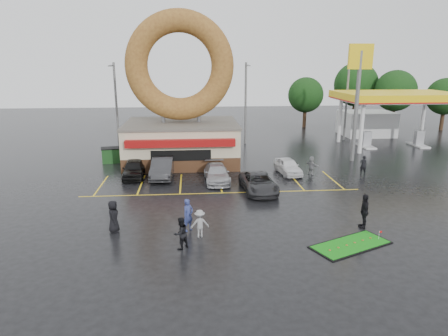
{
  "coord_description": "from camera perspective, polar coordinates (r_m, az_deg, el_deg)",
  "views": [
    {
      "loc": [
        -2.09,
        -23.52,
        9.06
      ],
      "look_at": [
        0.02,
        2.07,
        2.2
      ],
      "focal_mm": 32.0,
      "sensor_mm": 36.0,
      "label": 1
    }
  ],
  "objects": [
    {
      "name": "putting_green",
      "position": [
        21.68,
        17.65,
        -10.4
      ],
      "size": [
        4.58,
        3.4,
        0.53
      ],
      "color": "black",
      "rests_on": "ground"
    },
    {
      "name": "person_walker_near",
      "position": [
        33.7,
        12.38,
        0.36
      ],
      "size": [
        1.01,
        1.5,
        1.55
      ],
      "primitive_type": "imported",
      "rotation": [
        0.0,
        0.0,
        1.99
      ],
      "color": "gray",
      "rests_on": "ground"
    },
    {
      "name": "person_walker_far",
      "position": [
        34.94,
        19.28,
        0.41
      ],
      "size": [
        0.64,
        0.48,
        1.58
      ],
      "primitive_type": "imported",
      "rotation": [
        0.0,
        0.0,
        2.96
      ],
      "color": "black",
      "rests_on": "ground"
    },
    {
      "name": "person_cameraman",
      "position": [
        23.75,
        19.4,
        -5.81
      ],
      "size": [
        0.71,
        1.23,
        1.97
      ],
      "primitive_type": "imported",
      "rotation": [
        0.0,
        0.0,
        -1.78
      ],
      "color": "black",
      "rests_on": "ground"
    },
    {
      "name": "streetlight_right",
      "position": [
        49.1,
        17.15,
        9.3
      ],
      "size": [
        0.4,
        2.21,
        9.0
      ],
      "color": "slate",
      "rests_on": "ground"
    },
    {
      "name": "tree_far_b",
      "position": [
        61.95,
        29.07,
        8.91
      ],
      "size": [
        4.9,
        4.9,
        7.0
      ],
      "color": "#332114",
      "rests_on": "ground"
    },
    {
      "name": "car_black",
      "position": [
        32.95,
        -12.76,
        -0.1
      ],
      "size": [
        1.9,
        4.26,
        1.42
      ],
      "primitive_type": "imported",
      "rotation": [
        0.0,
        0.0,
        0.05
      ],
      "color": "black",
      "rests_on": "ground"
    },
    {
      "name": "shell_sign",
      "position": [
        38.63,
        18.68,
        11.7
      ],
      "size": [
        2.2,
        0.36,
        10.6
      ],
      "color": "slate",
      "rests_on": "ground"
    },
    {
      "name": "person_blue",
      "position": [
        22.15,
        -5.14,
        -6.69
      ],
      "size": [
        0.78,
        0.77,
        1.82
      ],
      "primitive_type": "imported",
      "rotation": [
        0.0,
        0.0,
        0.74
      ],
      "color": "navy",
      "rests_on": "ground"
    },
    {
      "name": "donut_shop",
      "position": [
        36.79,
        -6.16,
        7.7
      ],
      "size": [
        10.2,
        8.7,
        13.5
      ],
      "color": "#472B19",
      "rests_on": "ground"
    },
    {
      "name": "car_white",
      "position": [
        33.58,
        9.11,
        0.27
      ],
      "size": [
        1.96,
        3.99,
        1.31
      ],
      "primitive_type": "imported",
      "rotation": [
        0.0,
        0.0,
        0.11
      ],
      "color": "white",
      "rests_on": "ground"
    },
    {
      "name": "tree_far_a",
      "position": [
        60.57,
        23.3,
        10.09
      ],
      "size": [
        5.6,
        5.6,
        8.0
      ],
      "color": "#332114",
      "rests_on": "ground"
    },
    {
      "name": "dumpster",
      "position": [
        38.44,
        -15.7,
        1.75
      ],
      "size": [
        2.01,
        1.54,
        1.3
      ],
      "primitive_type": "cube",
      "rotation": [
        0.0,
        0.0,
        0.21
      ],
      "color": "#1A451B",
      "rests_on": "ground"
    },
    {
      "name": "car_grey",
      "position": [
        28.69,
        4.94,
        -2.12
      ],
      "size": [
        2.48,
        4.89,
        1.32
      ],
      "primitive_type": "imported",
      "rotation": [
        0.0,
        0.0,
        0.06
      ],
      "color": "#2C2C2F",
      "rests_on": "ground"
    },
    {
      "name": "streetlight_mid",
      "position": [
        45.06,
        3.11,
        9.48
      ],
      "size": [
        0.4,
        2.21,
        9.0
      ],
      "color": "slate",
      "rests_on": "ground"
    },
    {
      "name": "person_blackjkt",
      "position": [
        20.15,
        -6.2,
        -9.25
      ],
      "size": [
        1.02,
        1.0,
        1.65
      ],
      "primitive_type": "imported",
      "rotation": [
        0.0,
        0.0,
        3.86
      ],
      "color": "black",
      "rests_on": "ground"
    },
    {
      "name": "car_dgrey",
      "position": [
        32.52,
        -8.78,
        0.05
      ],
      "size": [
        1.82,
        4.85,
        1.58
      ],
      "primitive_type": "imported",
      "rotation": [
        0.0,
        0.0,
        -0.03
      ],
      "color": "#2A2A2C",
      "rests_on": "ground"
    },
    {
      "name": "ground",
      "position": [
        25.29,
        0.34,
        -6.03
      ],
      "size": [
        120.0,
        120.0,
        0.0
      ],
      "primitive_type": "plane",
      "color": "black",
      "rests_on": "ground"
    },
    {
      "name": "person_bystander",
      "position": [
        22.71,
        -15.51,
        -6.68
      ],
      "size": [
        0.67,
        0.94,
        1.8
      ],
      "primitive_type": "imported",
      "rotation": [
        0.0,
        0.0,
        1.69
      ],
      "color": "black",
      "rests_on": "ground"
    },
    {
      "name": "streetlight_left",
      "position": [
        44.36,
        -15.16,
        8.91
      ],
      "size": [
        0.4,
        2.21,
        9.0
      ],
      "color": "slate",
      "rests_on": "ground"
    },
    {
      "name": "gas_station",
      "position": [
        49.94,
        21.77,
        7.74
      ],
      "size": [
        12.3,
        13.65,
        5.9
      ],
      "color": "silver",
      "rests_on": "ground"
    },
    {
      "name": "tree_far_c",
      "position": [
        62.45,
        18.34,
        11.26
      ],
      "size": [
        6.3,
        6.3,
        9.0
      ],
      "color": "#332114",
      "rests_on": "ground"
    },
    {
      "name": "car_silver",
      "position": [
        31.01,
        -1.04,
        -0.77
      ],
      "size": [
        1.98,
        4.59,
        1.32
      ],
      "primitive_type": "imported",
      "rotation": [
        0.0,
        0.0,
        0.03
      ],
      "color": "#A2A2A7",
      "rests_on": "ground"
    },
    {
      "name": "tree_far_d",
      "position": [
        57.99,
        11.59,
        10.18
      ],
      "size": [
        4.9,
        4.9,
        7.0
      ],
      "color": "#332114",
      "rests_on": "ground"
    },
    {
      "name": "person_hoodie",
      "position": [
        21.36,
        -3.49,
        -7.93
      ],
      "size": [
        1.06,
        0.71,
        1.53
      ],
      "primitive_type": "imported",
      "rotation": [
        0.0,
        0.0,
        3.29
      ],
      "color": "gray",
      "rests_on": "ground"
    }
  ]
}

